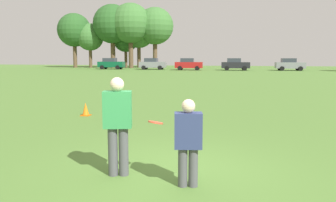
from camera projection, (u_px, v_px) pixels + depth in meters
ground_plane at (172, 172)px, 6.61m from camera, size 143.68×143.68×0.00m
player_thrower at (118, 121)px, 6.29m from camera, size 0.56×0.41×1.80m
player_defender at (188, 139)px, 5.76m from camera, size 0.50×0.34×1.48m
frisbee at (156, 122)px, 6.14m from camera, size 0.28×0.27×0.10m
traffic_cone at (86, 109)px, 12.77m from camera, size 0.32×0.32×0.48m
parked_car_near_left at (111, 64)px, 57.07m from camera, size 4.31×2.44×1.82m
parked_car_mid_left at (152, 64)px, 55.66m from camera, size 4.31×2.44×1.82m
parked_car_center at (189, 64)px, 53.45m from camera, size 4.31×2.44×1.82m
parked_car_mid_right at (235, 64)px, 52.56m from camera, size 4.31×2.44×1.82m
parked_car_near_right at (290, 64)px, 51.72m from camera, size 4.31×2.44×1.82m
tree_west_oak at (74, 30)px, 64.30m from camera, size 6.15×6.15×9.99m
tree_west_maple at (90, 37)px, 64.21m from camera, size 5.00×5.00×8.12m
tree_center_elm at (112, 24)px, 62.57m from camera, size 7.00×7.00×11.37m
tree_east_birch at (126, 40)px, 64.82m from camera, size 4.60×4.60×7.48m
tree_east_oak at (131, 23)px, 61.78m from camera, size 7.07×7.07×11.48m
tree_far_east_pine at (139, 33)px, 64.29m from camera, size 5.76×5.76×9.36m
tree_far_west_pine at (155, 26)px, 62.95m from camera, size 6.71×6.71×10.90m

